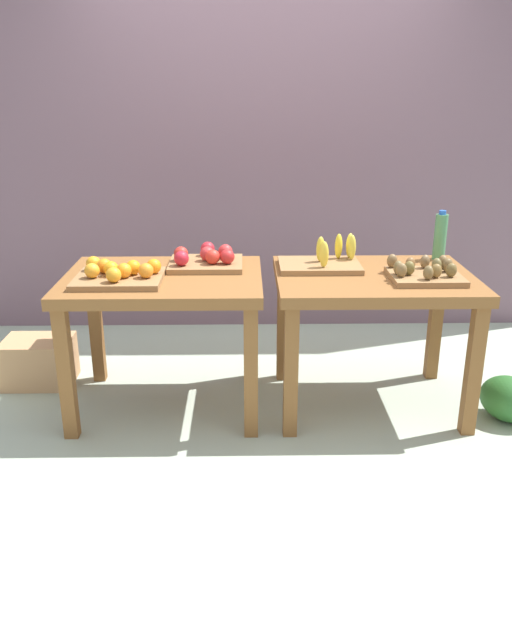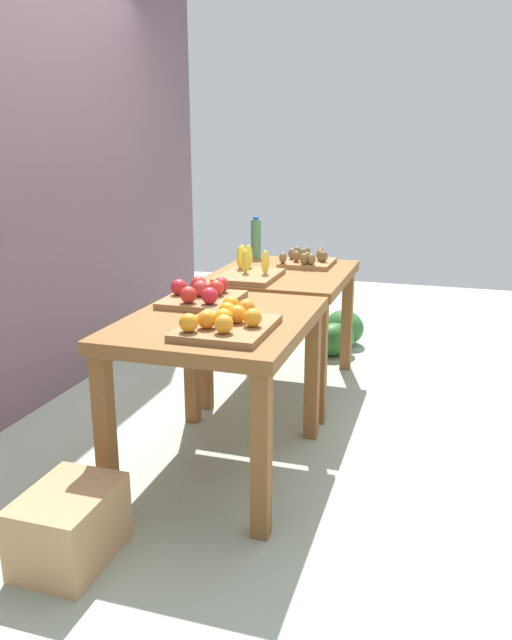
{
  "view_description": "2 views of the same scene",
  "coord_description": "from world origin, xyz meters",
  "px_view_note": "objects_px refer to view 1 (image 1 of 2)",
  "views": [
    {
      "loc": [
        -0.13,
        -3.23,
        1.69
      ],
      "look_at": [
        -0.07,
        -0.04,
        0.52
      ],
      "focal_mm": 35.69,
      "sensor_mm": 36.0,
      "label": 1
    },
    {
      "loc": [
        -3.09,
        -0.96,
        1.5
      ],
      "look_at": [
        -0.07,
        -0.02,
        0.62
      ],
      "focal_mm": 34.83,
      "sensor_mm": 36.0,
      "label": 2
    }
  ],
  "objects_px": {
    "orange_bin": "(119,274)",
    "water_bottle": "(440,236)",
    "banana_crate": "(324,261)",
    "kiwi_bin": "(424,273)",
    "cardboard_produce_box": "(39,361)",
    "display_table_left": "(164,295)",
    "display_table_right": "(373,294)",
    "apple_bin": "(206,259)"
  },
  "relations": [
    {
      "from": "orange_bin",
      "to": "water_bottle",
      "type": "bearing_deg",
      "value": 13.44
    },
    {
      "from": "banana_crate",
      "to": "orange_bin",
      "type": "bearing_deg",
      "value": -166.92
    },
    {
      "from": "kiwi_bin",
      "to": "cardboard_produce_box",
      "type": "height_order",
      "value": "kiwi_bin"
    },
    {
      "from": "display_table_left",
      "to": "orange_bin",
      "type": "xyz_separation_m",
      "value": [
        -0.21,
        -0.11,
        0.15
      ]
    },
    {
      "from": "display_table_right",
      "to": "water_bottle",
      "type": "height_order",
      "value": "water_bottle"
    },
    {
      "from": "display_table_right",
      "to": "banana_crate",
      "type": "xyz_separation_m",
      "value": [
        -0.25,
        0.14,
        0.15
      ]
    },
    {
      "from": "display_table_right",
      "to": "orange_bin",
      "type": "relative_size",
      "value": 2.32
    },
    {
      "from": "banana_crate",
      "to": "kiwi_bin",
      "type": "distance_m",
      "value": 0.54
    },
    {
      "from": "display_table_right",
      "to": "kiwi_bin",
      "type": "xyz_separation_m",
      "value": [
        0.24,
        -0.1,
        0.15
      ]
    },
    {
      "from": "display_table_left",
      "to": "banana_crate",
      "type": "distance_m",
      "value": 0.89
    },
    {
      "from": "display_table_left",
      "to": "display_table_right",
      "type": "relative_size",
      "value": 1.0
    },
    {
      "from": "kiwi_bin",
      "to": "water_bottle",
      "type": "height_order",
      "value": "water_bottle"
    },
    {
      "from": "cardboard_produce_box",
      "to": "display_table_left",
      "type": "bearing_deg",
      "value": -20.32
    },
    {
      "from": "apple_bin",
      "to": "kiwi_bin",
      "type": "xyz_separation_m",
      "value": [
        1.14,
        -0.27,
        -0.01
      ]
    },
    {
      "from": "apple_bin",
      "to": "banana_crate",
      "type": "distance_m",
      "value": 0.65
    },
    {
      "from": "display_table_left",
      "to": "kiwi_bin",
      "type": "xyz_separation_m",
      "value": [
        1.36,
        -0.1,
        0.15
      ]
    },
    {
      "from": "banana_crate",
      "to": "kiwi_bin",
      "type": "relative_size",
      "value": 1.22
    },
    {
      "from": "display_table_left",
      "to": "apple_bin",
      "type": "distance_m",
      "value": 0.32
    },
    {
      "from": "display_table_right",
      "to": "orange_bin",
      "type": "height_order",
      "value": "orange_bin"
    },
    {
      "from": "water_bottle",
      "to": "banana_crate",
      "type": "bearing_deg",
      "value": -165.99
    },
    {
      "from": "apple_bin",
      "to": "kiwi_bin",
      "type": "height_order",
      "value": "apple_bin"
    },
    {
      "from": "display_table_right",
      "to": "banana_crate",
      "type": "bearing_deg",
      "value": 151.78
    },
    {
      "from": "orange_bin",
      "to": "banana_crate",
      "type": "xyz_separation_m",
      "value": [
        1.07,
        0.25,
        -0.0
      ]
    },
    {
      "from": "orange_bin",
      "to": "cardboard_produce_box",
      "type": "xyz_separation_m",
      "value": [
        -0.6,
        0.41,
        -0.66
      ]
    },
    {
      "from": "apple_bin",
      "to": "banana_crate",
      "type": "relative_size",
      "value": 0.91
    },
    {
      "from": "kiwi_bin",
      "to": "display_table_right",
      "type": "bearing_deg",
      "value": 157.3
    },
    {
      "from": "display_table_right",
      "to": "kiwi_bin",
      "type": "distance_m",
      "value": 0.3
    },
    {
      "from": "banana_crate",
      "to": "display_table_right",
      "type": "bearing_deg",
      "value": -28.22
    },
    {
      "from": "display_table_right",
      "to": "water_bottle",
      "type": "xyz_separation_m",
      "value": [
        0.43,
        0.31,
        0.25
      ]
    },
    {
      "from": "orange_bin",
      "to": "banana_crate",
      "type": "height_order",
      "value": "banana_crate"
    },
    {
      "from": "orange_bin",
      "to": "apple_bin",
      "type": "distance_m",
      "value": 0.51
    },
    {
      "from": "apple_bin",
      "to": "kiwi_bin",
      "type": "distance_m",
      "value": 1.17
    },
    {
      "from": "apple_bin",
      "to": "cardboard_produce_box",
      "type": "xyz_separation_m",
      "value": [
        -1.03,
        0.13,
        -0.66
      ]
    },
    {
      "from": "orange_bin",
      "to": "banana_crate",
      "type": "distance_m",
      "value": 1.1
    },
    {
      "from": "display_table_right",
      "to": "apple_bin",
      "type": "relative_size",
      "value": 2.6
    },
    {
      "from": "cardboard_produce_box",
      "to": "kiwi_bin",
      "type": "bearing_deg",
      "value": -10.43
    },
    {
      "from": "kiwi_bin",
      "to": "cardboard_produce_box",
      "type": "distance_m",
      "value": 2.3
    },
    {
      "from": "apple_bin",
      "to": "cardboard_produce_box",
      "type": "height_order",
      "value": "apple_bin"
    },
    {
      "from": "display_table_right",
      "to": "orange_bin",
      "type": "distance_m",
      "value": 1.34
    },
    {
      "from": "orange_bin",
      "to": "kiwi_bin",
      "type": "xyz_separation_m",
      "value": [
        1.56,
        0.01,
        -0.0
      ]
    },
    {
      "from": "water_bottle",
      "to": "cardboard_produce_box",
      "type": "relative_size",
      "value": 0.7
    },
    {
      "from": "water_bottle",
      "to": "apple_bin",
      "type": "bearing_deg",
      "value": -174.11
    }
  ]
}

